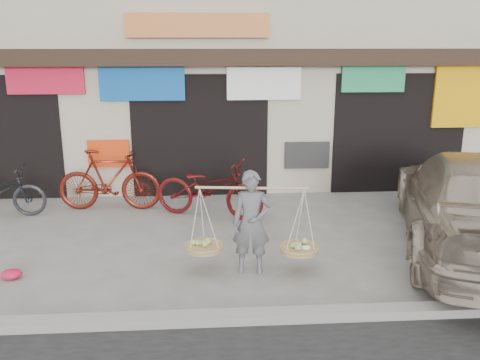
{
  "coord_description": "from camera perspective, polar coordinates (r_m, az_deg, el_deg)",
  "views": [
    {
      "loc": [
        0.14,
        -7.62,
        3.36
      ],
      "look_at": [
        0.71,
        0.9,
        1.04
      ],
      "focal_mm": 38.0,
      "sensor_mm": 36.0,
      "label": 1
    }
  ],
  "objects": [
    {
      "name": "ground",
      "position": [
        8.33,
        -4.54,
        -8.61
      ],
      "size": [
        70.0,
        70.0,
        0.0
      ],
      "primitive_type": "plane",
      "color": "gray",
      "rests_on": "ground"
    },
    {
      "name": "red_bag",
      "position": [
        8.28,
        -24.29,
        -9.61
      ],
      "size": [
        0.31,
        0.25,
        0.14
      ],
      "primitive_type": "ellipsoid",
      "color": "red",
      "rests_on": "ground"
    },
    {
      "name": "bike_1",
      "position": [
        10.72,
        -14.46,
        -0.0
      ],
      "size": [
        2.14,
        0.72,
        1.27
      ],
      "primitive_type": "imported",
      "rotation": [
        0.0,
        0.0,
        1.51
      ],
      "color": "#5E1810",
      "rests_on": "ground"
    },
    {
      "name": "bike_2",
      "position": [
        9.98,
        -3.46,
        -0.96
      ],
      "size": [
        2.34,
        1.51,
        1.16
      ],
      "primitive_type": "imported",
      "rotation": [
        0.0,
        0.0,
        1.21
      ],
      "color": "#500E0D",
      "rests_on": "ground"
    },
    {
      "name": "kerb",
      "position": [
        6.52,
        -4.72,
        -15.24
      ],
      "size": [
        70.0,
        0.25,
        0.12
      ],
      "primitive_type": "cube",
      "color": "gray",
      "rests_on": "ground"
    },
    {
      "name": "suv",
      "position": [
        9.22,
        25.09,
        -2.19
      ],
      "size": [
        3.99,
        6.14,
        1.66
      ],
      "rotation": [
        0.0,
        0.0,
        2.82
      ],
      "color": "#B1A18E",
      "rests_on": "ground"
    },
    {
      "name": "street_vendor",
      "position": [
        7.53,
        1.3,
        -5.3
      ],
      "size": [
        1.97,
        0.72,
        1.57
      ],
      "rotation": [
        0.0,
        0.0,
        -0.11
      ],
      "color": "slate",
      "rests_on": "ground"
    },
    {
      "name": "shophouse_block",
      "position": [
        14.04,
        -4.6,
        15.54
      ],
      "size": [
        14.0,
        6.32,
        7.0
      ],
      "color": "#BFB49B",
      "rests_on": "ground"
    }
  ]
}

